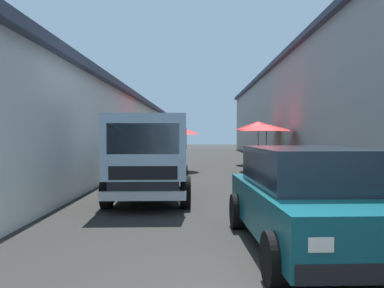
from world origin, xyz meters
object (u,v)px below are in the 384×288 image
(hatchback_car, at_px, (311,198))
(parked_scooter, at_px, (142,162))
(fruit_stall_near_left, at_px, (266,134))
(vendor_by_crates, at_px, (150,159))
(fruit_stall_far_right, at_px, (258,130))
(fruit_stall_near_right, at_px, (174,135))
(delivery_truck, at_px, (149,159))

(hatchback_car, relative_size, parked_scooter, 2.37)
(fruit_stall_near_left, bearing_deg, vendor_by_crates, 139.17)
(fruit_stall_near_left, bearing_deg, fruit_stall_far_right, -3.01)
(fruit_stall_far_right, bearing_deg, fruit_stall_near_right, 130.42)
(fruit_stall_near_right, height_order, fruit_stall_near_left, fruit_stall_near_left)
(fruit_stall_near_right, xyz_separation_m, delivery_truck, (-8.25, 0.12, -0.58))
(hatchback_car, xyz_separation_m, parked_scooter, (11.23, 3.99, -0.29))
(fruit_stall_far_right, distance_m, vendor_by_crates, 10.18)
(fruit_stall_far_right, relative_size, parked_scooter, 1.50)
(delivery_truck, distance_m, vendor_by_crates, 3.04)
(fruit_stall_near_right, bearing_deg, parked_scooter, 120.96)
(fruit_stall_near_left, height_order, hatchback_car, fruit_stall_near_left)
(vendor_by_crates, bearing_deg, hatchback_car, -155.29)
(delivery_truck, bearing_deg, vendor_by_crates, 6.36)
(fruit_stall_near_left, bearing_deg, parked_scooter, 99.35)
(delivery_truck, bearing_deg, fruit_stall_near_right, -0.83)
(fruit_stall_near_right, height_order, vendor_by_crates, fruit_stall_near_right)
(vendor_by_crates, relative_size, parked_scooter, 0.91)
(vendor_by_crates, height_order, parked_scooter, vendor_by_crates)
(vendor_by_crates, bearing_deg, fruit_stall_far_right, -28.26)
(fruit_stall_near_left, relative_size, parked_scooter, 1.49)
(fruit_stall_far_right, height_order, fruit_stall_near_left, fruit_stall_far_right)
(delivery_truck, bearing_deg, hatchback_car, -143.52)
(fruit_stall_far_right, bearing_deg, vendor_by_crates, 151.74)
(hatchback_car, height_order, delivery_truck, delivery_truck)
(fruit_stall_far_right, distance_m, delivery_truck, 12.78)
(hatchback_car, xyz_separation_m, delivery_truck, (3.77, 2.79, 0.30))
(fruit_stall_near_left, height_order, vendor_by_crates, fruit_stall_near_left)
(fruit_stall_near_right, bearing_deg, vendor_by_crates, 175.02)
(delivery_truck, xyz_separation_m, vendor_by_crates, (3.02, 0.34, -0.17))
(fruit_stall_far_right, xyz_separation_m, hatchback_car, (-15.72, 1.68, -1.11))
(fruit_stall_near_left, xyz_separation_m, vendor_by_crates, (-5.34, 4.61, -0.79))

